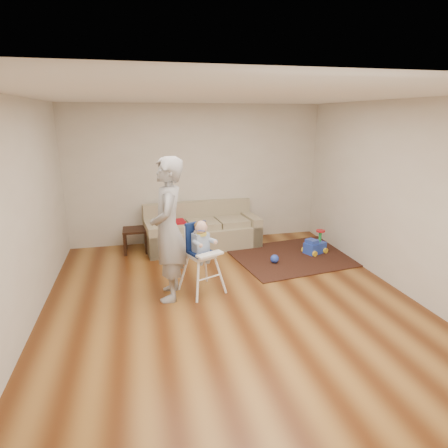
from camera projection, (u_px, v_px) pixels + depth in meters
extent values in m
plane|color=#52270E|center=(231.00, 301.00, 5.19)|extent=(5.50, 5.50, 0.00)
cube|color=beige|center=(197.00, 175.00, 7.38)|extent=(5.00, 0.04, 2.70)
cube|color=beige|center=(19.00, 218.00, 4.27)|extent=(0.04, 5.50, 2.70)
cube|color=beige|center=(400.00, 197.00, 5.36)|extent=(0.04, 5.50, 2.70)
cube|color=white|center=(232.00, 96.00, 4.44)|extent=(5.00, 5.50, 0.04)
cube|color=maroon|center=(172.00, 222.00, 7.01)|extent=(0.52, 0.36, 0.04)
cube|color=black|center=(297.00, 256.00, 6.83)|extent=(2.42, 1.95, 0.02)
sphere|color=blue|center=(275.00, 259.00, 6.47)|extent=(0.15, 0.15, 0.15)
cylinder|color=blue|center=(198.00, 231.00, 5.10)|extent=(0.06, 0.11, 0.01)
imported|color=#959598|center=(168.00, 230.00, 5.05)|extent=(0.56, 0.78, 1.97)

